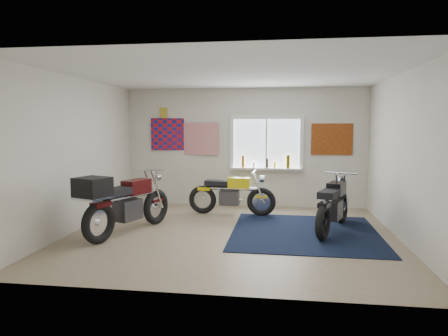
# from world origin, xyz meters

# --- Properties ---
(ground) EXTENTS (5.50, 5.50, 0.00)m
(ground) POSITION_xyz_m (0.00, 0.00, 0.00)
(ground) COLOR #9E896B
(ground) RESTS_ON ground
(room_shell) EXTENTS (5.50, 5.50, 5.50)m
(room_shell) POSITION_xyz_m (0.00, 0.00, 1.64)
(room_shell) COLOR white
(room_shell) RESTS_ON ground
(navy_rug) EXTENTS (2.52, 2.62, 0.01)m
(navy_rug) POSITION_xyz_m (1.25, 0.26, 0.01)
(navy_rug) COLOR black
(navy_rug) RESTS_ON ground
(window_assembly) EXTENTS (1.66, 0.17, 1.26)m
(window_assembly) POSITION_xyz_m (0.50, 2.47, 1.37)
(window_assembly) COLOR white
(window_assembly) RESTS_ON room_shell
(oil_bottles) EXTENTS (1.10, 0.09, 0.30)m
(oil_bottles) POSITION_xyz_m (0.58, 2.40, 1.03)
(oil_bottles) COLOR #905515
(oil_bottles) RESTS_ON window_assembly
(flag_display) EXTENTS (1.60, 0.10, 1.17)m
(flag_display) POSITION_xyz_m (-1.90, 2.48, 2.15)
(flag_display) COLOR red
(flag_display) RESTS_ON room_shell
(triumph_poster) EXTENTS (0.90, 0.03, 0.70)m
(triumph_poster) POSITION_xyz_m (1.95, 2.48, 1.55)
(triumph_poster) COLOR #A54C14
(triumph_poster) RESTS_ON room_shell
(yellow_triumph) EXTENTS (1.84, 0.55, 0.93)m
(yellow_triumph) POSITION_xyz_m (-0.19, 1.50, 0.41)
(yellow_triumph) COLOR black
(yellow_triumph) RESTS_ON ground
(black_chrome_bike) EXTENTS (0.87, 1.86, 1.00)m
(black_chrome_bike) POSITION_xyz_m (1.75, 0.45, 0.44)
(black_chrome_bike) COLOR black
(black_chrome_bike) RESTS_ON navy_rug
(maroon_tourer) EXTENTS (1.07, 2.07, 1.07)m
(maroon_tourer) POSITION_xyz_m (-1.81, -0.32, 0.56)
(maroon_tourer) COLOR black
(maroon_tourer) RESTS_ON ground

